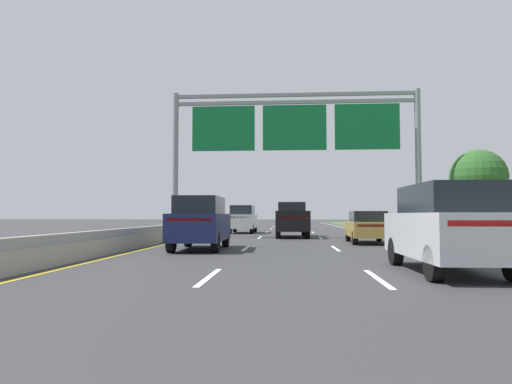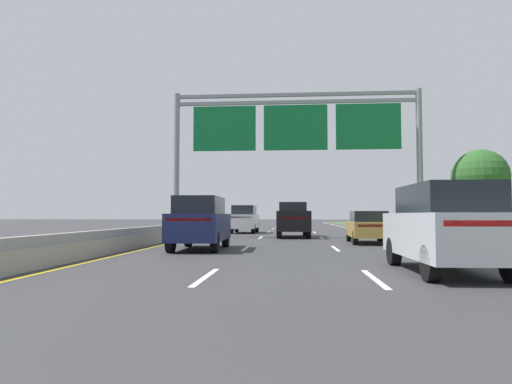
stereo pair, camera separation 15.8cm
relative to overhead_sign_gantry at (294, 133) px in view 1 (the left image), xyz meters
name	(u,v)px [view 1 (the left image)]	position (x,y,z in m)	size (l,w,h in m)	color
ground_plane	(290,233)	(-0.30, 6.97, -6.33)	(220.00, 220.00, 0.00)	#333335
lane_striping	(290,234)	(-0.30, 6.52, -6.33)	(11.96, 106.00, 0.01)	white
grass_verge_right	(481,234)	(13.65, 6.97, -6.32)	(14.00, 110.00, 0.02)	#3D602D
median_barrier_concrete	(203,229)	(-6.90, 6.97, -5.98)	(0.60, 110.00, 0.85)	#99968E
overhead_sign_gantry	(294,133)	(0.00, 0.00, 0.00)	(15.06, 0.42, 8.94)	gray
pickup_truck_black	(292,220)	(-0.17, 1.25, -5.26)	(2.10, 5.43, 2.20)	black
car_silver_right_lane_suv	(447,227)	(3.42, -16.36, -5.24)	(1.97, 4.73, 2.11)	#B2B5BA
car_gold_right_lane_sedan	(368,226)	(3.51, -4.68, -5.52)	(1.92, 4.44, 1.57)	#A38438
car_navy_left_lane_suv	(201,222)	(-3.90, -9.49, -5.24)	(2.00, 4.74, 2.11)	#161E47
car_white_left_lane_suv	(243,219)	(-3.89, 7.60, -5.24)	(1.92, 4.71, 2.11)	silver
roadside_tree_mid	(478,177)	(10.95, 0.48, -2.71)	(3.28, 3.28, 5.29)	#4C3823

